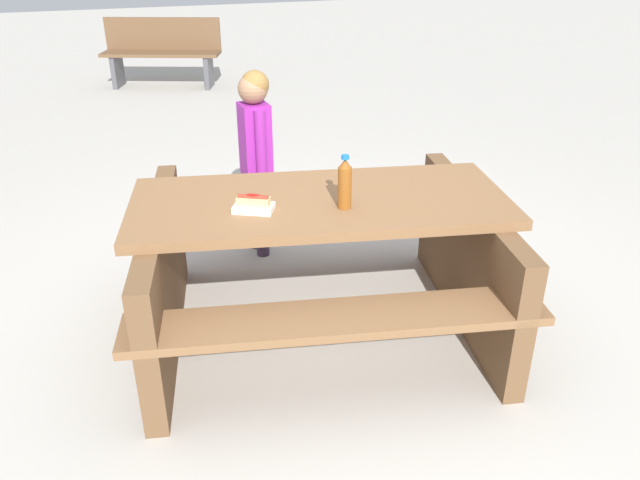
{
  "coord_description": "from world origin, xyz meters",
  "views": [
    {
      "loc": [
        0.91,
        2.6,
        1.92
      ],
      "look_at": [
        0.0,
        0.0,
        0.52
      ],
      "focal_mm": 35.12,
      "sensor_mm": 36.0,
      "label": 1
    }
  ],
  "objects_px": {
    "hotdog_tray": "(254,205)",
    "park_bench_mid": "(162,51)",
    "child_in_coat": "(256,141)",
    "picnic_table": "(320,254)",
    "soda_bottle": "(345,184)"
  },
  "relations": [
    {
      "from": "soda_bottle",
      "to": "child_in_coat",
      "type": "xyz_separation_m",
      "value": [
        0.15,
        -1.11,
        -0.12
      ]
    },
    {
      "from": "hotdog_tray",
      "to": "park_bench_mid",
      "type": "relative_size",
      "value": 0.14
    },
    {
      "from": "picnic_table",
      "to": "soda_bottle",
      "type": "bearing_deg",
      "value": 115.91
    },
    {
      "from": "hotdog_tray",
      "to": "child_in_coat",
      "type": "xyz_separation_m",
      "value": [
        -0.26,
        -1.01,
        -0.03
      ]
    },
    {
      "from": "picnic_table",
      "to": "child_in_coat",
      "type": "distance_m",
      "value": 1.01
    },
    {
      "from": "soda_bottle",
      "to": "hotdog_tray",
      "type": "relative_size",
      "value": 1.21
    },
    {
      "from": "hotdog_tray",
      "to": "park_bench_mid",
      "type": "distance_m",
      "value": 6.0
    },
    {
      "from": "picnic_table",
      "to": "soda_bottle",
      "type": "relative_size",
      "value": 8.04
    },
    {
      "from": "picnic_table",
      "to": "hotdog_tray",
      "type": "distance_m",
      "value": 0.48
    },
    {
      "from": "soda_bottle",
      "to": "hotdog_tray",
      "type": "bearing_deg",
      "value": -14.0
    },
    {
      "from": "child_in_coat",
      "to": "soda_bottle",
      "type": "bearing_deg",
      "value": 97.52
    },
    {
      "from": "hotdog_tray",
      "to": "child_in_coat",
      "type": "distance_m",
      "value": 1.04
    },
    {
      "from": "hotdog_tray",
      "to": "child_in_coat",
      "type": "height_order",
      "value": "child_in_coat"
    },
    {
      "from": "picnic_table",
      "to": "park_bench_mid",
      "type": "distance_m",
      "value": 5.95
    },
    {
      "from": "soda_bottle",
      "to": "child_in_coat",
      "type": "distance_m",
      "value": 1.12
    }
  ]
}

